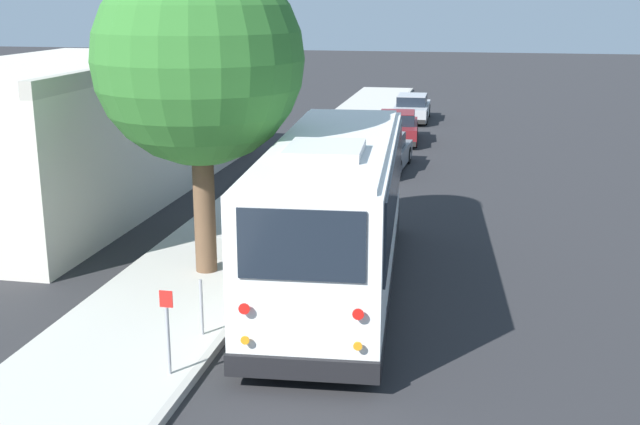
% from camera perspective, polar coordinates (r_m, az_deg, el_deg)
% --- Properties ---
extents(ground_plane, '(160.00, 160.00, 0.00)m').
position_cam_1_polar(ground_plane, '(16.19, 0.93, -7.10)').
color(ground_plane, '#28282B').
extents(sidewalk_slab, '(80.00, 3.22, 0.15)m').
position_cam_1_polar(sidewalk_slab, '(17.05, -10.49, -5.92)').
color(sidewalk_slab, '#B2AFA8').
rests_on(sidewalk_slab, ground).
extents(curb_strip, '(80.00, 0.14, 0.15)m').
position_cam_1_polar(curb_strip, '(16.53, -5.02, -6.40)').
color(curb_strip, '#9D9A94').
rests_on(curb_strip, ground).
extents(shuttle_bus, '(9.87, 3.31, 3.46)m').
position_cam_1_polar(shuttle_bus, '(16.86, 1.05, 0.43)').
color(shuttle_bus, white).
rests_on(shuttle_bus, ground).
extents(parked_sedan_gray, '(4.26, 1.87, 1.29)m').
position_cam_1_polar(parked_sedan_gray, '(29.41, 4.47, 4.23)').
color(parked_sedan_gray, slate).
rests_on(parked_sedan_gray, ground).
extents(parked_sedan_maroon, '(4.33, 2.02, 1.32)m').
position_cam_1_polar(parked_sedan_maroon, '(35.19, 5.51, 6.02)').
color(parked_sedan_maroon, maroon).
rests_on(parked_sedan_maroon, ground).
extents(parked_sedan_silver, '(4.61, 1.77, 1.32)m').
position_cam_1_polar(parked_sedan_silver, '(41.46, 6.57, 7.37)').
color(parked_sedan_silver, '#A8AAAF').
rests_on(parked_sedan_silver, ground).
extents(street_tree, '(4.49, 4.49, 7.60)m').
position_cam_1_polar(street_tree, '(17.45, -8.53, 11.70)').
color(street_tree, brown).
rests_on(street_tree, sidewalk_slab).
extents(sign_post_near, '(0.06, 0.22, 1.44)m').
position_cam_1_polar(sign_post_near, '(13.29, -10.78, -8.30)').
color(sign_post_near, gray).
rests_on(sign_post_near, sidewalk_slab).
extents(sign_post_far, '(0.06, 0.06, 1.06)m').
position_cam_1_polar(sign_post_far, '(14.77, -8.43, -6.68)').
color(sign_post_far, gray).
rests_on(sign_post_far, sidewalk_slab).
extents(building_backdrop, '(16.63, 8.16, 4.43)m').
position_cam_1_polar(building_backdrop, '(27.22, -17.98, 5.71)').
color(building_backdrop, beige).
rests_on(building_backdrop, ground).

